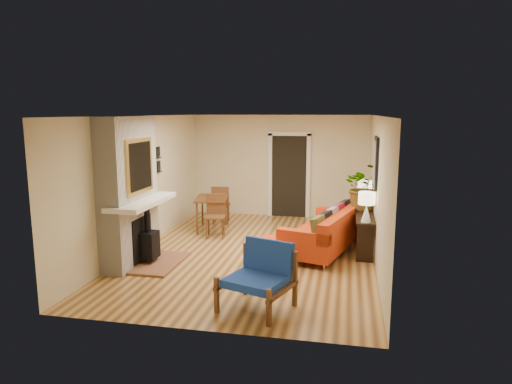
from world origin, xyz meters
TOP-DOWN VIEW (x-y plane):
  - room_shell at (0.60, 2.63)m, footprint 6.50×6.50m
  - fireplace at (-2.00, -1.00)m, footprint 1.09×1.68m
  - sofa at (1.37, 0.35)m, footprint 1.53×2.42m
  - ottoman at (0.45, -0.47)m, footprint 0.97×0.97m
  - blue_chair at (0.60, -2.37)m, footprint 1.09×1.08m
  - dining_table at (-1.23, 1.53)m, footprint 0.94×1.75m
  - console_table at (2.07, 0.69)m, footprint 0.34×1.85m
  - lamp_near at (2.07, -0.06)m, footprint 0.30×0.30m
  - lamp_far at (2.07, 1.40)m, footprint 0.30×0.30m
  - houseplant at (2.06, 0.99)m, footprint 1.06×0.99m

SIDE VIEW (x-z plane):
  - ottoman at x=0.45m, z-range 0.03..0.41m
  - sofa at x=1.37m, z-range -0.05..0.83m
  - blue_chair at x=0.60m, z-range 0.04..0.94m
  - console_table at x=2.07m, z-range 0.21..0.94m
  - dining_table at x=-1.23m, z-range 0.14..1.07m
  - lamp_near at x=2.07m, z-range 0.79..1.33m
  - lamp_far at x=2.07m, z-range 0.79..1.33m
  - houseplant at x=2.06m, z-range 0.73..1.68m
  - room_shell at x=0.60m, z-range -2.01..4.49m
  - fireplace at x=-2.00m, z-range -0.06..2.54m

